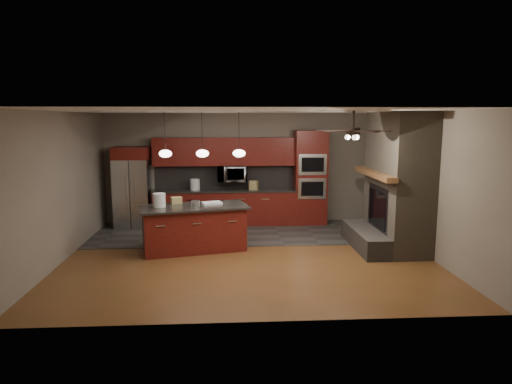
{
  "coord_description": "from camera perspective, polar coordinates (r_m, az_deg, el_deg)",
  "views": [
    {
      "loc": [
        -0.38,
        -8.67,
        2.65
      ],
      "look_at": [
        0.19,
        0.6,
        1.17
      ],
      "focal_mm": 32.0,
      "sensor_mm": 36.0,
      "label": 1
    }
  ],
  "objects": [
    {
      "name": "right_wall",
      "position": [
        9.58,
        20.4,
        1.0
      ],
      "size": [
        0.02,
        6.0,
        2.8
      ],
      "primitive_type": "cube",
      "color": "slate",
      "rests_on": "ground"
    },
    {
      "name": "oven_tower",
      "position": [
        11.64,
        6.8,
        1.81
      ],
      "size": [
        0.8,
        0.63,
        2.38
      ],
      "color": "maroon",
      "rests_on": "ground"
    },
    {
      "name": "counter_box",
      "position": [
        11.46,
        -0.28,
        0.85
      ],
      "size": [
        0.25,
        0.22,
        0.23
      ],
      "primitive_type": "cube",
      "rotation": [
        0.0,
        0.0,
        -0.36
      ],
      "color": "#9B8450",
      "rests_on": "back_cabinetry"
    },
    {
      "name": "slate_tile_patch",
      "position": [
        10.81,
        -1.41,
        -5.1
      ],
      "size": [
        7.0,
        2.4,
        0.01
      ],
      "primitive_type": "cube",
      "color": "#363430",
      "rests_on": "ground"
    },
    {
      "name": "left_wall",
      "position": [
        9.3,
        -23.1,
        0.61
      ],
      "size": [
        0.02,
        6.0,
        2.8
      ],
      "primitive_type": "cube",
      "color": "slate",
      "rests_on": "ground"
    },
    {
      "name": "ceiling",
      "position": [
        8.68,
        -1.04,
        10.06
      ],
      "size": [
        7.0,
        6.0,
        0.02
      ],
      "primitive_type": "cube",
      "color": "white",
      "rests_on": "back_wall"
    },
    {
      "name": "pendant_left",
      "position": [
        9.48,
        -11.26,
        4.75
      ],
      "size": [
        0.26,
        0.26,
        0.92
      ],
      "color": "black",
      "rests_on": "ceiling"
    },
    {
      "name": "back_wall",
      "position": [
        11.74,
        -1.66,
        2.95
      ],
      "size": [
        7.0,
        0.02,
        2.8
      ],
      "primitive_type": "cube",
      "color": "slate",
      "rests_on": "ground"
    },
    {
      "name": "kitchen_island",
      "position": [
        9.39,
        -7.76,
        -4.47
      ],
      "size": [
        2.33,
        1.45,
        0.92
      ],
      "rotation": [
        0.0,
        0.0,
        0.23
      ],
      "color": "maroon",
      "rests_on": "ground"
    },
    {
      "name": "cardboard_box",
      "position": [
        9.6,
        -9.94,
        -1.03
      ],
      "size": [
        0.26,
        0.22,
        0.14
      ],
      "primitive_type": "cube",
      "rotation": [
        0.0,
        0.0,
        0.34
      ],
      "color": "#9D8751",
      "rests_on": "kitchen_island"
    },
    {
      "name": "counter_bucket",
      "position": [
        11.51,
        -7.64,
        0.94
      ],
      "size": [
        0.27,
        0.27,
        0.28
      ],
      "primitive_type": "cylinder",
      "rotation": [
        0.0,
        0.0,
        0.14
      ],
      "color": "silver",
      "rests_on": "back_cabinetry"
    },
    {
      "name": "back_cabinetry",
      "position": [
        11.55,
        -3.96,
        0.3
      ],
      "size": [
        3.59,
        0.64,
        2.2
      ],
      "color": "maroon",
      "rests_on": "ground"
    },
    {
      "name": "ceiling_fan",
      "position": [
        8.17,
        12.05,
        7.52
      ],
      "size": [
        1.27,
        1.33,
        0.41
      ],
      "color": "black",
      "rests_on": "ceiling"
    },
    {
      "name": "pendant_center",
      "position": [
        9.41,
        -6.71,
        4.83
      ],
      "size": [
        0.26,
        0.26,
        0.92
      ],
      "color": "black",
      "rests_on": "ceiling"
    },
    {
      "name": "white_bucket",
      "position": [
        9.29,
        -12.02,
        -1.01
      ],
      "size": [
        0.29,
        0.29,
        0.27
      ],
      "primitive_type": "cylinder",
      "rotation": [
        0.0,
        0.0,
        -0.17
      ],
      "color": "silver",
      "rests_on": "kitchen_island"
    },
    {
      "name": "ground",
      "position": [
        9.07,
        -0.99,
        -7.91
      ],
      "size": [
        7.0,
        7.0,
        0.0
      ],
      "primitive_type": "plane",
      "color": "brown",
      "rests_on": "ground"
    },
    {
      "name": "pendant_right",
      "position": [
        9.4,
        -2.13,
        4.88
      ],
      "size": [
        0.26,
        0.26,
        0.92
      ],
      "color": "black",
      "rests_on": "ceiling"
    },
    {
      "name": "paint_can",
      "position": [
        9.21,
        -7.59,
        -1.46
      ],
      "size": [
        0.22,
        0.22,
        0.12
      ],
      "primitive_type": "cylinder",
      "rotation": [
        0.0,
        0.0,
        0.24
      ],
      "color": "#B6B6BB",
      "rests_on": "kitchen_island"
    },
    {
      "name": "paint_tray",
      "position": [
        9.47,
        -5.55,
        -1.38
      ],
      "size": [
        0.45,
        0.38,
        0.04
      ],
      "primitive_type": "cube",
      "rotation": [
        0.0,
        0.0,
        0.3
      ],
      "color": "white",
      "rests_on": "kitchen_island"
    },
    {
      "name": "refrigerator",
      "position": [
        11.65,
        -15.18,
        0.58
      ],
      "size": [
        0.84,
        0.75,
        1.99
      ],
      "color": "silver",
      "rests_on": "ground"
    },
    {
      "name": "microwave",
      "position": [
        11.5,
        -2.98,
        2.31
      ],
      "size": [
        0.73,
        0.41,
        0.5
      ],
      "primitive_type": "imported",
      "color": "silver",
      "rests_on": "back_cabinetry"
    },
    {
      "name": "fireplace_column",
      "position": [
        9.79,
        16.95,
        0.73
      ],
      "size": [
        1.3,
        2.1,
        2.8
      ],
      "color": "brown",
      "rests_on": "ground"
    }
  ]
}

